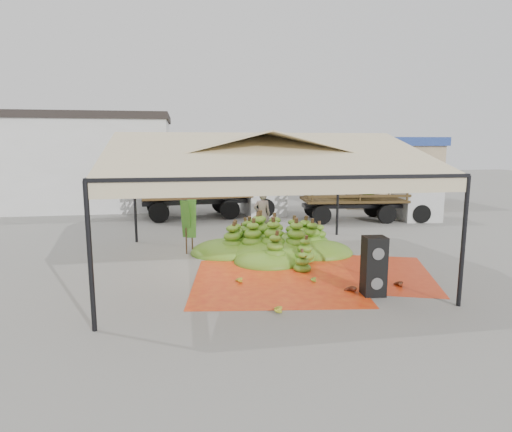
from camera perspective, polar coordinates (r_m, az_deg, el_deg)
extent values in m
plane|color=slate|center=(13.17, 0.24, -6.68)|extent=(90.00, 90.00, 0.00)
cylinder|color=black|center=(8.92, -21.25, -5.22)|extent=(0.10, 0.10, 3.00)
cylinder|color=black|center=(10.69, 25.92, -3.17)|extent=(0.10, 0.10, 3.00)
cylinder|color=black|center=(16.70, -15.85, 1.67)|extent=(0.10, 0.10, 3.00)
cylinder|color=black|center=(17.71, 10.84, 2.29)|extent=(0.10, 0.10, 3.00)
pyramid|color=#C3B08A|center=(12.65, 0.25, 8.73)|extent=(8.00, 8.00, 1.00)
cube|color=black|center=(12.66, 0.24, 6.47)|extent=(8.00, 8.00, 0.08)
cube|color=#C3B08A|center=(12.68, 0.24, 5.66)|extent=(8.00, 8.00, 0.36)
cube|color=silver|center=(27.62, -26.25, 6.10)|extent=(14.00, 6.00, 5.00)
cube|color=black|center=(27.64, -26.67, 11.68)|extent=(14.30, 6.30, 0.40)
cube|color=tan|center=(28.28, 15.95, 5.34)|extent=(6.00, 5.00, 3.60)
cube|color=navy|center=(28.22, 16.14, 9.49)|extent=(6.30, 5.30, 0.50)
cube|color=#E85615|center=(11.78, 2.56, -8.62)|extent=(4.93, 4.75, 0.01)
cube|color=red|center=(12.92, 14.26, -7.28)|extent=(4.72, 4.83, 0.01)
ellipsoid|color=#427117|center=(14.54, 2.59, -2.64)|extent=(7.09, 6.54, 1.23)
ellipsoid|color=gold|center=(9.64, 2.37, -12.18)|extent=(0.53, 0.46, 0.21)
ellipsoid|color=#AEAE22|center=(11.60, -2.66, -8.44)|extent=(0.45, 0.38, 0.20)
ellipsoid|color=#5F2615|center=(11.86, 18.13, -8.47)|extent=(0.49, 0.42, 0.21)
ellipsoid|color=#552213|center=(11.09, 12.34, -9.47)|extent=(0.58, 0.56, 0.21)
ellipsoid|color=#427E1A|center=(11.78, 7.24, -8.27)|extent=(0.47, 0.42, 0.18)
ellipsoid|color=#457F1A|center=(12.14, 4.88, 4.51)|extent=(0.24, 0.24, 0.20)
ellipsoid|color=#457F1A|center=(12.59, 11.52, 4.53)|extent=(0.24, 0.24, 0.20)
cube|color=black|center=(11.00, 15.36, -8.30)|extent=(0.56, 0.50, 0.74)
cube|color=black|center=(10.80, 15.53, -4.58)|extent=(0.56, 0.50, 0.74)
imported|color=gray|center=(16.88, 0.81, 0.19)|extent=(0.69, 0.46, 1.88)
cube|color=#4E341A|center=(21.99, -8.00, 2.78)|extent=(5.64, 3.07, 0.13)
cube|color=silver|center=(22.74, 0.91, 3.36)|extent=(2.20, 2.58, 2.48)
cylinder|color=black|center=(20.82, -12.83, 0.46)|extent=(1.00, 0.43, 0.97)
cylinder|color=black|center=(22.95, -13.15, 1.27)|extent=(1.00, 0.43, 0.97)
cylinder|color=black|center=(21.29, -3.52, 0.87)|extent=(1.00, 0.43, 0.97)
cylinder|color=black|center=(23.37, -4.68, 1.63)|extent=(1.00, 0.43, 0.97)
cylinder|color=black|center=(21.75, 1.19, 1.08)|extent=(1.00, 0.43, 0.97)
cylinder|color=black|center=(23.80, -0.35, 1.81)|extent=(1.00, 0.43, 0.97)
ellipsoid|color=#3F7A19|center=(21.93, -8.03, 4.17)|extent=(4.50, 2.41, 0.75)
cube|color=gold|center=(21.98, -6.66, 5.34)|extent=(2.38, 2.38, 0.27)
cube|color=#463417|center=(21.42, 12.77, 2.16)|extent=(5.05, 2.68, 0.12)
cube|color=silver|center=(22.56, 20.61, 2.40)|extent=(1.94, 2.30, 2.24)
cylinder|color=black|center=(20.12, 8.74, 0.14)|extent=(0.90, 0.37, 0.88)
cylinder|color=black|center=(21.99, 7.61, 0.96)|extent=(0.90, 0.37, 0.88)
cylinder|color=black|center=(21.04, 17.04, 0.24)|extent=(0.90, 0.37, 0.88)
cylinder|color=black|center=(22.84, 15.28, 1.02)|extent=(0.90, 0.37, 0.88)
cylinder|color=black|center=(21.69, 21.11, 0.29)|extent=(0.90, 0.37, 0.88)
cylinder|color=black|center=(23.44, 19.10, 1.05)|extent=(0.90, 0.37, 0.88)
ellipsoid|color=#44831B|center=(21.36, 12.82, 3.45)|extent=(4.04, 2.11, 0.68)
cube|color=yellow|center=(21.48, 14.10, 4.48)|extent=(2.12, 2.11, 0.24)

